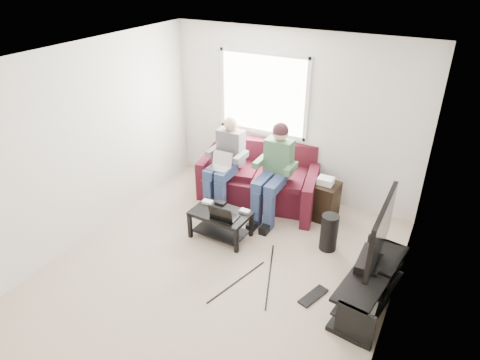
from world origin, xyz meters
The scene contains 26 objects.
floor centered at (0.00, 0.00, 0.00)m, with size 4.50×4.50×0.00m, color #BFA894.
ceiling centered at (0.00, 0.00, 2.60)m, with size 4.50×4.50×0.00m, color white.
wall_back centered at (0.00, 2.25, 1.30)m, with size 4.50×4.50×0.00m, color silver.
wall_front centered at (0.00, -2.25, 1.30)m, with size 4.50×4.50×0.00m, color silver.
wall_left centered at (-2.00, 0.00, 1.30)m, with size 4.50×4.50×0.00m, color silver.
wall_right centered at (2.00, 0.00, 1.30)m, with size 4.50×4.50×0.00m, color silver.
window centered at (-0.50, 2.23, 1.60)m, with size 1.48×0.04×1.28m.
sofa centered at (-0.34, 1.82, 0.33)m, with size 2.10×1.22×0.90m.
person_left centered at (-0.74, 1.47, 0.76)m, with size 0.40×0.70×1.37m.
person_right centered at (0.06, 1.49, 0.82)m, with size 0.40×0.71×1.42m.
laptop_silver centered at (-0.74, 1.29, 0.74)m, with size 0.32×0.22×0.24m, color silver, non-canonical shape.
coffee_table centered at (-0.35, 0.62, 0.29)m, with size 0.82×0.52×0.40m.
laptop_black centered at (-0.23, 0.54, 0.52)m, with size 0.34×0.24×0.24m, color black, non-canonical shape.
controller_a centered at (-0.63, 0.74, 0.42)m, with size 0.14×0.09×0.04m, color silver.
controller_b centered at (-0.45, 0.80, 0.42)m, with size 0.14×0.09×0.04m, color black.
controller_c centered at (-0.05, 0.77, 0.42)m, with size 0.14×0.09×0.04m, color gray.
tv_stand centered at (1.77, 0.32, 0.20)m, with size 0.58×1.39×0.45m.
tv centered at (1.77, 0.42, 0.91)m, with size 0.12×1.10×0.81m.
soundbar centered at (1.65, 0.42, 0.50)m, with size 0.12×0.50×0.10m, color black.
drink_cup centered at (1.72, 0.95, 0.51)m, with size 0.08×0.08×0.12m, color #B4844D.
console_white centered at (1.77, -0.08, 0.27)m, with size 0.30×0.22×0.06m, color silver.
console_grey centered at (1.77, 0.62, 0.28)m, with size 0.34×0.26×0.08m, color gray.
console_black centered at (1.77, 0.27, 0.27)m, with size 0.38×0.30×0.07m, color black.
subwoofer centered at (1.06, 1.06, 0.26)m, with size 0.23×0.23×0.52m, color black.
keyboard_floor centered at (1.20, 0.10, 0.01)m, with size 0.14×0.41×0.02m, color black.
end_table centered at (0.75, 1.76, 0.30)m, with size 0.39×0.39×0.67m.
Camera 1 is at (2.21, -3.59, 3.55)m, focal length 32.00 mm.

